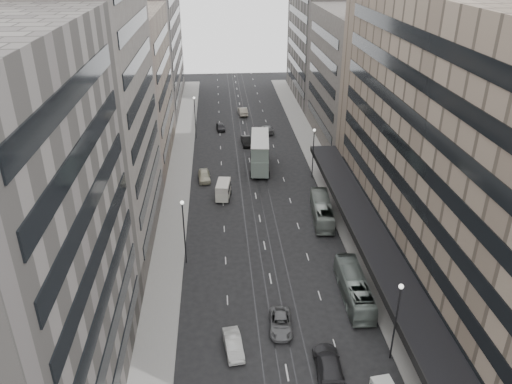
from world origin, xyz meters
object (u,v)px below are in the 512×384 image
object	(u,v)px
bus_near	(354,288)
sedan_1	(233,344)
double_decker	(260,152)
panel_van	(223,190)
sedan_2	(281,323)
bus_far	(322,210)

from	to	relation	value
bus_near	sedan_1	size ratio (longest dim) A/B	2.33
double_decker	panel_van	distance (m)	12.45
panel_van	sedan_2	distance (m)	29.28
double_decker	panel_van	size ratio (longest dim) A/B	2.39
panel_van	sedan_2	xyz separation A→B (m)	(5.02, -28.83, -0.79)
sedan_2	sedan_1	bearing A→B (deg)	-146.43
panel_van	sedan_1	size ratio (longest dim) A/B	1.01
bus_far	sedan_1	bearing A→B (deg)	66.78
panel_van	sedan_1	distance (m)	31.45
bus_near	panel_van	distance (m)	28.17
bus_far	panel_van	distance (m)	15.31
bus_far	panel_van	bearing A→B (deg)	-23.52
double_decker	bus_near	bearing A→B (deg)	-73.66
double_decker	sedan_2	bearing A→B (deg)	-86.85
double_decker	sedan_1	bearing A→B (deg)	-93.18
bus_far	double_decker	size ratio (longest dim) A/B	0.97
bus_far	panel_van	xyz separation A→B (m)	(-13.39, 7.42, 0.03)
bus_near	sedan_2	xyz separation A→B (m)	(-8.37, -4.04, -0.75)
bus_near	sedan_2	world-z (taller)	bus_near
bus_far	sedan_1	world-z (taller)	bus_far
panel_van	bus_near	bearing A→B (deg)	-53.63
bus_far	sedan_2	bearing A→B (deg)	74.12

